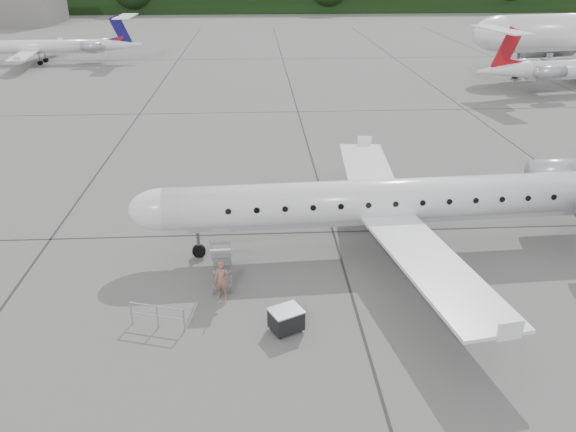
{
  "coord_description": "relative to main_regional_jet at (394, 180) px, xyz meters",
  "views": [
    {
      "loc": [
        -8.66,
        -18.49,
        13.18
      ],
      "look_at": [
        -7.31,
        4.85,
        2.3
      ],
      "focal_mm": 35.0,
      "sensor_mm": 36.0,
      "label": 1
    }
  ],
  "objects": [
    {
      "name": "ground",
      "position": [
        2.22,
        -5.85,
        -3.56
      ],
      "size": [
        320.0,
        320.0,
        0.0
      ],
      "primitive_type": "plane",
      "color": "slate",
      "rests_on": "ground"
    },
    {
      "name": "main_regional_jet",
      "position": [
        0.0,
        0.0,
        0.0
      ],
      "size": [
        28.75,
        21.37,
        7.12
      ],
      "primitive_type": null,
      "rotation": [
        0.0,
        0.0,
        0.05
      ],
      "color": "white",
      "rests_on": "ground"
    },
    {
      "name": "airstair",
      "position": [
        -8.11,
        -2.71,
        -2.45
      ],
      "size": [
        0.97,
        2.55,
        2.23
      ],
      "primitive_type": null,
      "rotation": [
        0.0,
        0.0,
        0.05
      ],
      "color": "white",
      "rests_on": "ground"
    },
    {
      "name": "passenger",
      "position": [
        -8.04,
        -4.11,
        -2.69
      ],
      "size": [
        0.71,
        0.55,
        1.74
      ],
      "primitive_type": "imported",
      "rotation": [
        0.0,
        0.0,
        -0.23
      ],
      "color": "#885D4A",
      "rests_on": "ground"
    },
    {
      "name": "safety_railing",
      "position": [
        -10.44,
        -6.09,
        -3.06
      ],
      "size": [
        2.13,
        0.7,
        1.0
      ],
      "primitive_type": null,
      "rotation": [
        0.0,
        0.0,
        -0.29
      ],
      "color": "#95999D",
      "rests_on": "ground"
    },
    {
      "name": "baggage_cart",
      "position": [
        -5.48,
        -6.55,
        -3.06
      ],
      "size": [
        1.45,
        1.35,
        1.0
      ],
      "primitive_type": null,
      "rotation": [
        0.0,
        0.0,
        0.46
      ],
      "color": "black",
      "rests_on": "ground"
    },
    {
      "name": "bg_regional_left",
      "position": [
        -35.67,
        54.36,
        -0.51
      ],
      "size": [
        23.4,
        16.92,
        6.11
      ],
      "primitive_type": null,
      "rotation": [
        0.0,
        0.0,
        0.01
      ],
      "color": "white",
      "rests_on": "ground"
    }
  ]
}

